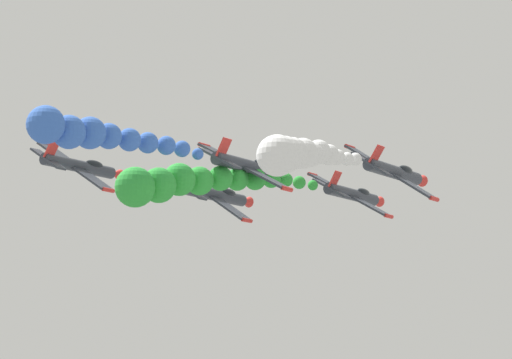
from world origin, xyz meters
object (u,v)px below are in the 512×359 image
airplane_lead (353,194)px  airplane_right_inner (395,172)px  airplane_right_outer (80,166)px  airplane_left_inner (216,195)px  airplane_left_outer (249,166)px

airplane_lead → airplane_right_inner: (8.49, -8.48, 0.18)m
airplane_lead → airplane_right_inner: size_ratio=1.00×
airplane_right_inner → airplane_right_outer: (-26.82, -9.13, 1.69)m
airplane_left_inner → airplane_right_outer: airplane_right_outer is taller
airplane_right_inner → airplane_left_outer: (-9.14, -8.34, 0.14)m
airplane_left_inner → airplane_right_inner: airplane_right_inner is taller
airplane_right_outer → airplane_left_inner: bearing=39.9°
airplane_left_inner → airplane_right_outer: 12.50m
airplane_left_inner → airplane_left_outer: (8.27, -7.08, 0.83)m
airplane_right_inner → airplane_right_outer: airplane_right_outer is taller
airplane_left_outer → airplane_right_outer: (-17.68, -0.79, 1.56)m
airplane_right_inner → airplane_right_outer: size_ratio=1.00×
airplane_lead → airplane_left_outer: (-0.65, -16.82, 0.31)m
airplane_left_outer → airplane_right_outer: bearing=-177.4°
airplane_lead → airplane_left_outer: 16.83m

